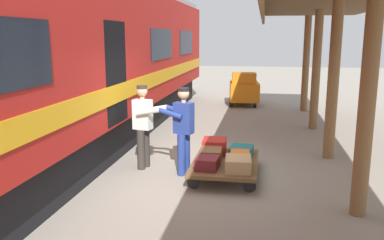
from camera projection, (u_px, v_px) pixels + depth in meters
The scene contains 13 objects.
ground_plane at pixel (206, 173), 8.03m from camera, with size 60.00×60.00×0.00m, color gray.
platform_canopy at pixel (350, 1), 6.95m from camera, with size 3.20×15.74×3.56m.
train_car at pixel (46, 67), 8.18m from camera, with size 3.02×20.81×4.00m.
luggage_cart at pixel (225, 163), 7.80m from camera, with size 1.23×1.88×0.30m.
suitcase_orange_carryall at pixel (240, 157), 7.72m from camera, with size 0.37×0.56×0.18m, color #CC6B23.
suitcase_tan_vintage at pixel (238, 164), 7.22m from camera, with size 0.45×0.57×0.24m, color tan.
suitcase_teal_softside at pixel (241, 150), 8.22m from camera, with size 0.43×0.51×0.16m, color #1E666B.
suitcase_red_plastic at pixel (214, 146), 8.31m from camera, with size 0.47×0.54×0.29m, color #AD231E.
suitcase_maroon_trunk at pixel (207, 163), 7.31m from camera, with size 0.39×0.46×0.21m, color maroon.
suitcase_brown_leather at pixel (211, 155), 7.81m from camera, with size 0.40×0.54×0.23m, color brown.
porter_in_overalls at pixel (183, 128), 7.81m from camera, with size 0.73×0.55×1.70m.
porter_by_door at pixel (144, 124), 8.16m from camera, with size 0.72×0.53×1.70m.
baggage_tug at pixel (244, 89), 15.92m from camera, with size 1.27×1.80×1.30m.
Camera 1 is at (-1.06, 7.58, 2.65)m, focal length 37.85 mm.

